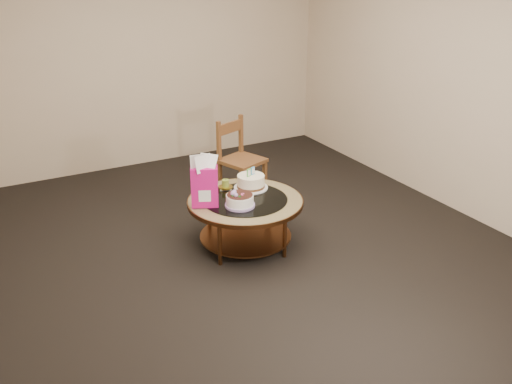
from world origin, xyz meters
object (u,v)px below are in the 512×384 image
coffee_table (245,207)px  gift_bag (204,181)px  cream_cake (251,182)px  dining_chair (240,159)px  decorated_cake (240,201)px

coffee_table → gift_bag: bearing=172.8°
coffee_table → cream_cake: bearing=50.6°
coffee_table → cream_cake: (0.16, 0.19, 0.14)m
dining_chair → coffee_table: bearing=-134.8°
gift_bag → dining_chair: (0.81, 0.95, -0.25)m
cream_cake → gift_bag: size_ratio=0.69×
decorated_cake → cream_cake: bearing=48.4°
cream_cake → gift_bag: bearing=171.9°
decorated_cake → gift_bag: gift_bag is taller
coffee_table → gift_bag: gift_bag is taller
decorated_cake → dining_chair: (0.56, 1.10, -0.07)m
coffee_table → dining_chair: dining_chair is taller
gift_bag → coffee_table: bearing=17.4°
cream_cake → gift_bag: (-0.52, -0.14, 0.16)m
cream_cake → dining_chair: size_ratio=0.36×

